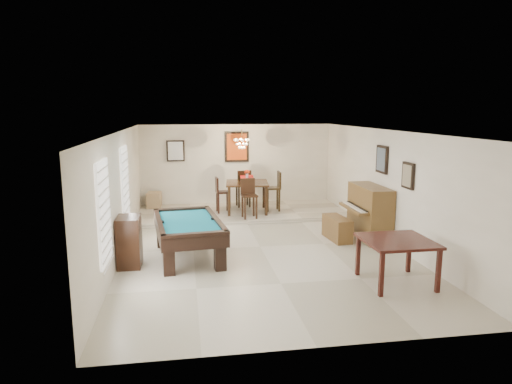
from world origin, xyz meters
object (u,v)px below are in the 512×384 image
object	(u,v)px
piano_bench	(337,228)
flower_vase	(247,174)
apothecary_chest	(129,241)
chandelier	(242,140)
dining_chair_north	(243,188)
dining_chair_east	(273,191)
square_table	(396,261)
dining_chair_south	(249,199)
upright_piano	(364,212)
pool_table	(188,239)
corner_bench	(154,200)
dining_table	(247,195)
dining_chair_west	(223,195)

from	to	relation	value
piano_bench	flower_vase	world-z (taller)	flower_vase
apothecary_chest	chandelier	distance (m)	5.19
dining_chair_north	dining_chair_east	world-z (taller)	dining_chair_east
square_table	dining_chair_south	xyz separation A→B (m)	(-1.94, 4.84, 0.25)
upright_piano	chandelier	xyz separation A→B (m)	(-2.55, 2.92, 1.56)
pool_table	dining_chair_east	size ratio (longest dim) A/B	2.03
piano_bench	corner_bench	xyz separation A→B (m)	(-4.49, 3.85, 0.08)
piano_bench	dining_chair_south	world-z (taller)	dining_chair_south
piano_bench	chandelier	distance (m)	3.98
apothecary_chest	corner_bench	xyz separation A→B (m)	(0.17, 4.99, -0.15)
square_table	dining_table	bearing A→B (deg)	108.58
piano_bench	dining_chair_west	size ratio (longest dim) A/B	0.96
flower_vase	chandelier	world-z (taller)	chandelier
dining_chair_west	pool_table	bearing A→B (deg)	159.86
square_table	dining_chair_east	bearing A→B (deg)	101.25
piano_bench	upright_piano	bearing A→B (deg)	-0.15
dining_table	dining_chair_west	size ratio (longest dim) A/B	1.17
dining_chair_south	upright_piano	bearing A→B (deg)	-44.61
dining_chair_west	corner_bench	size ratio (longest dim) A/B	2.02
dining_table	dining_chair_north	size ratio (longest dim) A/B	1.05
corner_bench	dining_chair_east	bearing A→B (deg)	-16.23
pool_table	flower_vase	xyz separation A→B (m)	(1.73, 3.59, 0.84)
piano_bench	dining_chair_north	world-z (taller)	dining_chair_north
pool_table	dining_chair_north	xyz separation A→B (m)	(1.71, 4.33, 0.30)
square_table	dining_chair_south	distance (m)	5.22
dining_chair_south	dining_chair_north	world-z (taller)	dining_chair_north
upright_piano	dining_chair_west	world-z (taller)	upright_piano
pool_table	dining_chair_north	size ratio (longest dim) A/B	2.06
dining_chair_south	corner_bench	distance (m)	3.26
upright_piano	piano_bench	xyz separation A→B (m)	(-0.65, 0.00, -0.37)
pool_table	flower_vase	world-z (taller)	flower_vase
dining_table	flower_vase	size ratio (longest dim) A/B	4.77
pool_table	upright_piano	bearing A→B (deg)	4.22
dining_chair_east	dining_table	bearing A→B (deg)	-84.95
dining_chair_south	chandelier	size ratio (longest dim) A/B	1.80
pool_table	chandelier	xyz separation A→B (m)	(1.60, 3.71, 1.81)
pool_table	dining_chair_south	size ratio (longest dim) A/B	2.17
dining_table	dining_chair_east	bearing A→B (deg)	3.44
flower_vase	dining_chair_south	distance (m)	0.98
pool_table	square_table	size ratio (longest dim) A/B	2.00
pool_table	dining_table	bearing A→B (deg)	57.62
dining_chair_south	dining_chair_east	size ratio (longest dim) A/B	0.93
upright_piano	dining_table	world-z (taller)	upright_piano
upright_piano	dining_chair_south	distance (m)	3.18
corner_bench	chandelier	size ratio (longest dim) A/B	0.84
dining_chair_north	corner_bench	bearing A→B (deg)	-11.70
upright_piano	dining_chair_south	world-z (taller)	upright_piano
dining_chair_south	corner_bench	world-z (taller)	dining_chair_south
piano_bench	corner_bench	size ratio (longest dim) A/B	1.94
square_table	dining_chair_north	xyz separation A→B (m)	(-1.91, 6.37, 0.28)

